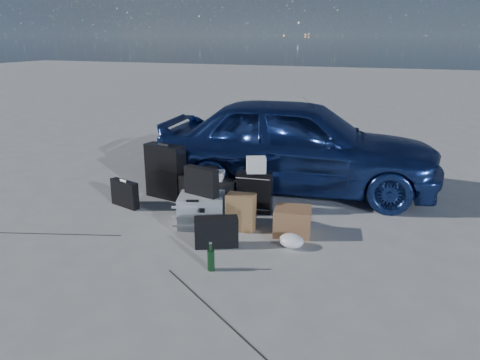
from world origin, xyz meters
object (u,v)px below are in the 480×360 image
(pelican_case, at_px, (202,210))
(cardboard_box, at_px, (292,221))
(car, at_px, (297,144))
(suitcase_right, at_px, (255,192))
(duffel_bag, at_px, (208,192))
(briefcase, at_px, (125,194))
(green_bottle, at_px, (211,257))
(suitcase_left, at_px, (166,171))

(pelican_case, bearing_deg, cardboard_box, -10.72)
(car, distance_m, suitcase_right, 1.18)
(pelican_case, height_order, suitcase_right, suitcase_right)
(duffel_bag, bearing_deg, briefcase, -141.32)
(briefcase, height_order, suitcase_right, suitcase_right)
(pelican_case, distance_m, suitcase_right, 0.78)
(pelican_case, xyz_separation_m, green_bottle, (0.56, -0.96, -0.05))
(car, xyz_separation_m, briefcase, (-1.88, -1.51, -0.49))
(briefcase, relative_size, duffel_bag, 0.59)
(duffel_bag, bearing_deg, suitcase_left, -172.45)
(suitcase_left, xyz_separation_m, green_bottle, (1.46, -1.69, -0.23))
(car, bearing_deg, briefcase, 122.54)
(suitcase_left, height_order, green_bottle, suitcase_left)
(suitcase_left, bearing_deg, pelican_case, -28.67)
(cardboard_box, bearing_deg, duffel_bag, 159.30)
(suitcase_right, bearing_deg, suitcase_left, 169.17)
(cardboard_box, bearing_deg, green_bottle, -113.98)
(car, xyz_separation_m, cardboard_box, (0.38, -1.58, -0.52))
(cardboard_box, bearing_deg, suitcase_left, 163.22)
(green_bottle, bearing_deg, duffel_bag, 115.75)
(briefcase, relative_size, green_bottle, 1.63)
(green_bottle, bearing_deg, car, 87.59)
(briefcase, relative_size, suitcase_left, 0.61)
(car, relative_size, suitcase_right, 7.51)
(car, xyz_separation_m, duffel_bag, (-0.88, -1.10, -0.48))
(car, xyz_separation_m, green_bottle, (-0.11, -2.69, -0.53))
(cardboard_box, bearing_deg, pelican_case, -171.98)
(briefcase, xyz_separation_m, suitcase_left, (0.32, 0.52, 0.19))
(briefcase, xyz_separation_m, duffel_bag, (1.01, 0.41, 0.02))
(briefcase, relative_size, cardboard_box, 1.11)
(car, relative_size, suitcase_left, 5.31)
(suitcase_right, distance_m, duffel_bag, 0.63)
(pelican_case, relative_size, suitcase_right, 0.98)
(suitcase_left, relative_size, cardboard_box, 1.83)
(suitcase_right, bearing_deg, green_bottle, -92.05)
(cardboard_box, xyz_separation_m, green_bottle, (-0.49, -1.11, -0.01))
(pelican_case, distance_m, suitcase_left, 1.17)
(pelican_case, xyz_separation_m, suitcase_left, (-0.90, 0.74, 0.18))
(suitcase_left, height_order, duffel_bag, suitcase_left)
(cardboard_box, height_order, green_bottle, cardboard_box)
(briefcase, distance_m, cardboard_box, 2.27)
(suitcase_right, xyz_separation_m, cardboard_box, (0.63, -0.50, -0.11))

